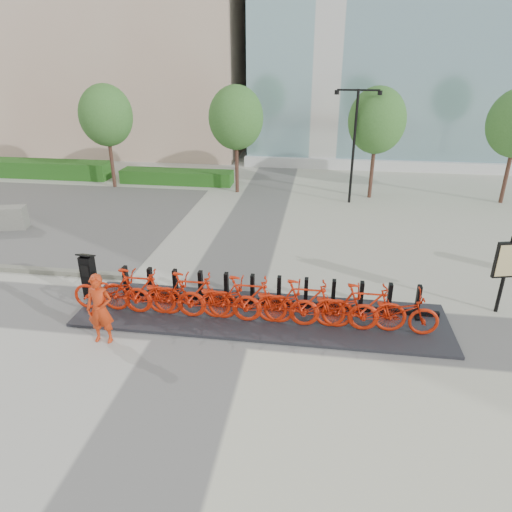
# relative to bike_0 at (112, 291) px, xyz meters

# --- Properties ---
(ground) EXTENTS (120.00, 120.00, 0.00)m
(ground) POSITION_rel_bike_0_xyz_m (2.60, 0.05, -0.63)
(ground) COLOR beige
(gravel_patch) EXTENTS (14.00, 14.00, 0.00)m
(gravel_patch) POSITION_rel_bike_0_xyz_m (-7.40, 7.05, -0.63)
(gravel_patch) COLOR #595959
(gravel_patch) RESTS_ON ground
(hedge_a) EXTENTS (10.00, 1.40, 0.90)m
(hedge_a) POSITION_rel_bike_0_xyz_m (-11.40, 13.55, -0.18)
(hedge_a) COLOR #255E16
(hedge_a) RESTS_ON ground
(hedge_b) EXTENTS (6.00, 1.20, 0.70)m
(hedge_b) POSITION_rel_bike_0_xyz_m (-2.40, 13.25, -0.28)
(hedge_b) COLOR #255E16
(hedge_b) RESTS_ON ground
(tree_0) EXTENTS (2.60, 2.60, 5.10)m
(tree_0) POSITION_rel_bike_0_xyz_m (-5.40, 12.05, 2.96)
(tree_0) COLOR brown
(tree_0) RESTS_ON ground
(tree_1) EXTENTS (2.60, 2.60, 5.10)m
(tree_1) POSITION_rel_bike_0_xyz_m (1.10, 12.05, 2.96)
(tree_1) COLOR brown
(tree_1) RESTS_ON ground
(tree_2) EXTENTS (2.60, 2.60, 5.10)m
(tree_2) POSITION_rel_bike_0_xyz_m (7.60, 12.05, 2.96)
(tree_2) COLOR brown
(tree_2) RESTS_ON ground
(streetlamp) EXTENTS (2.00, 0.20, 5.00)m
(streetlamp) POSITION_rel_bike_0_xyz_m (6.60, 11.05, 2.50)
(streetlamp) COLOR black
(streetlamp) RESTS_ON ground
(dock_pad) EXTENTS (9.60, 2.40, 0.08)m
(dock_pad) POSITION_rel_bike_0_xyz_m (3.90, 0.35, -0.59)
(dock_pad) COLOR #232328
(dock_pad) RESTS_ON ground
(dock_rail_posts) EXTENTS (8.02, 0.50, 0.85)m
(dock_rail_posts) POSITION_rel_bike_0_xyz_m (3.96, 0.82, -0.13)
(dock_rail_posts) COLOR black
(dock_rail_posts) RESTS_ON dock_pad
(bike_0) EXTENTS (2.11, 0.74, 1.11)m
(bike_0) POSITION_rel_bike_0_xyz_m (0.00, 0.00, 0.00)
(bike_0) COLOR #B41D07
(bike_0) RESTS_ON dock_pad
(bike_1) EXTENTS (2.05, 0.58, 1.23)m
(bike_1) POSITION_rel_bike_0_xyz_m (0.72, 0.00, 0.06)
(bike_1) COLOR #B41D07
(bike_1) RESTS_ON dock_pad
(bike_2) EXTENTS (2.11, 0.74, 1.11)m
(bike_2) POSITION_rel_bike_0_xyz_m (1.44, 0.00, 0.00)
(bike_2) COLOR #B41D07
(bike_2) RESTS_ON dock_pad
(bike_3) EXTENTS (2.05, 0.58, 1.23)m
(bike_3) POSITION_rel_bike_0_xyz_m (2.16, 0.00, 0.06)
(bike_3) COLOR #B41D07
(bike_3) RESTS_ON dock_pad
(bike_4) EXTENTS (2.11, 0.74, 1.11)m
(bike_4) POSITION_rel_bike_0_xyz_m (2.88, 0.00, 0.00)
(bike_4) COLOR #B41D07
(bike_4) RESTS_ON dock_pad
(bike_5) EXTENTS (2.05, 0.58, 1.23)m
(bike_5) POSITION_rel_bike_0_xyz_m (3.60, 0.00, 0.06)
(bike_5) COLOR #B41D07
(bike_5) RESTS_ON dock_pad
(bike_6) EXTENTS (2.11, 0.74, 1.11)m
(bike_6) POSITION_rel_bike_0_xyz_m (4.32, 0.00, 0.00)
(bike_6) COLOR #B41D07
(bike_6) RESTS_ON dock_pad
(bike_7) EXTENTS (2.05, 0.58, 1.23)m
(bike_7) POSITION_rel_bike_0_xyz_m (5.04, 0.00, 0.06)
(bike_7) COLOR #B41D07
(bike_7) RESTS_ON dock_pad
(bike_8) EXTENTS (2.11, 0.74, 1.11)m
(bike_8) POSITION_rel_bike_0_xyz_m (5.76, 0.00, 0.00)
(bike_8) COLOR #B41D07
(bike_8) RESTS_ON dock_pad
(bike_9) EXTENTS (2.05, 0.58, 1.23)m
(bike_9) POSITION_rel_bike_0_xyz_m (6.48, 0.00, 0.06)
(bike_9) COLOR #B41D07
(bike_9) RESTS_ON dock_pad
(bike_10) EXTENTS (2.11, 0.74, 1.11)m
(bike_10) POSITION_rel_bike_0_xyz_m (7.20, 0.00, 0.00)
(bike_10) COLOR #B41D07
(bike_10) RESTS_ON dock_pad
(kiosk) EXTENTS (0.44, 0.38, 1.32)m
(kiosk) POSITION_rel_bike_0_xyz_m (-0.95, 0.65, 0.08)
(kiosk) COLOR black
(kiosk) RESTS_ON dock_pad
(worker_red) EXTENTS (0.65, 0.44, 1.74)m
(worker_red) POSITION_rel_bike_0_xyz_m (0.33, -1.28, 0.24)
(worker_red) COLOR red
(worker_red) RESTS_ON ground
(map_sign) EXTENTS (0.71, 0.28, 2.15)m
(map_sign) POSITION_rel_bike_0_xyz_m (10.11, 1.53, 0.79)
(map_sign) COLOR black
(map_sign) RESTS_ON ground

